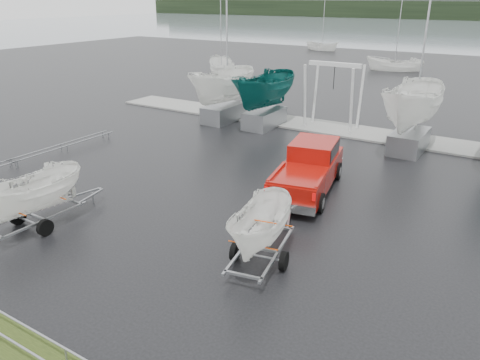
% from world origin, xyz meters
% --- Properties ---
extents(ground_plane, '(120.00, 120.00, 0.00)m').
position_xyz_m(ground_plane, '(0.00, 0.00, 0.00)').
color(ground_plane, black).
rests_on(ground_plane, ground).
extents(dock, '(30.00, 3.00, 0.12)m').
position_xyz_m(dock, '(0.00, 13.00, 0.05)').
color(dock, gray).
rests_on(dock, ground).
extents(pickup_truck, '(3.11, 6.18, 1.96)m').
position_xyz_m(pickup_truck, '(4.37, 3.23, 1.02)').
color(pickup_truck, '#920D07').
rests_on(pickup_truck, ground).
extents(trailer_hitched, '(1.90, 3.76, 4.39)m').
position_xyz_m(trailer_hitched, '(5.63, -3.09, 2.39)').
color(trailer_hitched, gray).
rests_on(trailer_hitched, ground).
extents(trailer_parked, '(1.79, 3.61, 4.73)m').
position_xyz_m(trailer_parked, '(-2.42, -5.42, 2.57)').
color(trailer_parked, gray).
rests_on(trailer_parked, ground).
extents(boat_hoist, '(3.30, 2.18, 4.12)m').
position_xyz_m(boat_hoist, '(1.43, 13.00, 2.67)').
color(boat_hoist, silver).
rests_on(boat_hoist, ground).
extents(keelboat_0, '(2.43, 3.20, 10.60)m').
position_xyz_m(keelboat_0, '(-5.37, 11.00, 3.86)').
color(keelboat_0, gray).
rests_on(keelboat_0, ground).
extents(keelboat_1, '(2.38, 3.20, 7.43)m').
position_xyz_m(keelboat_1, '(-2.35, 11.20, 3.77)').
color(keelboat_1, gray).
rests_on(keelboat_1, ground).
extents(keelboat_2, '(2.62, 3.20, 10.79)m').
position_xyz_m(keelboat_2, '(6.70, 11.00, 4.16)').
color(keelboat_2, gray).
rests_on(keelboat_2, ground).
extents(mast_rack_0, '(0.56, 6.50, 0.06)m').
position_xyz_m(mast_rack_0, '(-9.00, 1.00, 0.35)').
color(mast_rack_0, gray).
rests_on(mast_rack_0, ground).
extents(mast_rack_2, '(7.00, 0.56, 0.06)m').
position_xyz_m(mast_rack_2, '(4.00, -9.50, 0.35)').
color(mast_rack_2, gray).
rests_on(mast_rack_2, ground).
extents(moored_boat_0, '(3.66, 3.67, 11.41)m').
position_xyz_m(moored_boat_0, '(-16.84, 27.48, 0.00)').
color(moored_boat_0, white).
rests_on(moored_boat_0, ground).
extents(moored_boat_1, '(2.89, 2.85, 11.10)m').
position_xyz_m(moored_boat_1, '(-1.93, 39.93, 0.01)').
color(moored_boat_1, white).
rests_on(moored_boat_1, ground).
extents(moored_boat_4, '(2.60, 2.55, 10.82)m').
position_xyz_m(moored_boat_4, '(-17.04, 55.05, 0.01)').
color(moored_boat_4, white).
rests_on(moored_boat_4, ground).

